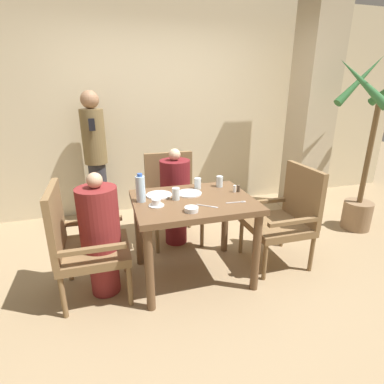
# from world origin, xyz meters

# --- Properties ---
(ground_plane) EXTENTS (16.00, 16.00, 0.00)m
(ground_plane) POSITION_xyz_m (0.00, 0.00, 0.00)
(ground_plane) COLOR #9E8460
(wall_back) EXTENTS (8.00, 0.06, 2.80)m
(wall_back) POSITION_xyz_m (0.00, 1.83, 1.40)
(wall_back) COLOR beige
(wall_back) RESTS_ON ground_plane
(pillar_stone) EXTENTS (0.45, 0.45, 2.70)m
(pillar_stone) POSITION_xyz_m (1.97, 1.16, 1.35)
(pillar_stone) COLOR #BCAD8E
(pillar_stone) RESTS_ON ground_plane
(dining_table) EXTENTS (1.02, 0.80, 0.76)m
(dining_table) POSITION_xyz_m (0.00, 0.00, 0.64)
(dining_table) COLOR brown
(dining_table) RESTS_ON ground_plane
(chair_left_side) EXTENTS (0.56, 0.56, 0.97)m
(chair_left_side) POSITION_xyz_m (-0.94, 0.00, 0.50)
(chair_left_side) COLOR brown
(chair_left_side) RESTS_ON ground_plane
(diner_in_left_chair) EXTENTS (0.32, 0.32, 1.06)m
(diner_in_left_chair) POSITION_xyz_m (-0.79, 0.00, 0.54)
(diner_in_left_chair) COLOR maroon
(diner_in_left_chair) RESTS_ON ground_plane
(chair_far_side) EXTENTS (0.56, 0.56, 0.97)m
(chair_far_side) POSITION_xyz_m (0.00, 0.83, 0.50)
(chair_far_side) COLOR brown
(chair_far_side) RESTS_ON ground_plane
(diner_in_far_chair) EXTENTS (0.32, 0.32, 1.07)m
(diner_in_far_chair) POSITION_xyz_m (-0.00, 0.68, 0.55)
(diner_in_far_chair) COLOR maroon
(diner_in_far_chair) RESTS_ON ground_plane
(chair_right_side) EXTENTS (0.56, 0.56, 0.97)m
(chair_right_side) POSITION_xyz_m (0.94, 0.00, 0.50)
(chair_right_side) COLOR brown
(chair_right_side) RESTS_ON ground_plane
(standing_host) EXTENTS (0.28, 0.31, 1.64)m
(standing_host) POSITION_xyz_m (-0.80, 1.54, 0.88)
(standing_host) COLOR #2D2D33
(standing_host) RESTS_ON ground_plane
(potted_palm) EXTENTS (0.80, 0.77, 2.19)m
(potted_palm) POSITION_xyz_m (2.22, 0.39, 0.89)
(potted_palm) COLOR #896B4C
(potted_palm) RESTS_ON ground_plane
(plate_main_left) EXTENTS (0.23, 0.23, 0.01)m
(plate_main_left) POSITION_xyz_m (0.00, 0.13, 0.77)
(plate_main_left) COLOR white
(plate_main_left) RESTS_ON dining_table
(plate_main_right) EXTENTS (0.23, 0.23, 0.01)m
(plate_main_right) POSITION_xyz_m (-0.27, 0.17, 0.77)
(plate_main_right) COLOR white
(plate_main_right) RESTS_ON dining_table
(teacup_with_saucer) EXTENTS (0.13, 0.13, 0.06)m
(teacup_with_saucer) POSITION_xyz_m (-0.33, -0.07, 0.79)
(teacup_with_saucer) COLOR white
(teacup_with_saucer) RESTS_ON dining_table
(bowl_small) EXTENTS (0.11, 0.11, 0.04)m
(bowl_small) POSITION_xyz_m (-0.09, -0.26, 0.78)
(bowl_small) COLOR white
(bowl_small) RESTS_ON dining_table
(water_bottle) EXTENTS (0.08, 0.08, 0.24)m
(water_bottle) POSITION_xyz_m (-0.44, 0.07, 0.87)
(water_bottle) COLOR silver
(water_bottle) RESTS_ON dining_table
(glass_tall_near) EXTENTS (0.06, 0.06, 0.10)m
(glass_tall_near) POSITION_xyz_m (-0.15, 0.03, 0.81)
(glass_tall_near) COLOR silver
(glass_tall_near) RESTS_ON dining_table
(glass_tall_mid) EXTENTS (0.06, 0.06, 0.10)m
(glass_tall_mid) POSITION_xyz_m (0.12, 0.25, 0.81)
(glass_tall_mid) COLOR silver
(glass_tall_mid) RESTS_ON dining_table
(glass_tall_far) EXTENTS (0.06, 0.06, 0.10)m
(glass_tall_far) POSITION_xyz_m (0.34, 0.25, 0.81)
(glass_tall_far) COLOR silver
(glass_tall_far) RESTS_ON dining_table
(salt_shaker) EXTENTS (0.03, 0.03, 0.07)m
(salt_shaker) POSITION_xyz_m (0.41, 0.06, 0.79)
(salt_shaker) COLOR white
(salt_shaker) RESTS_ON dining_table
(pepper_shaker) EXTENTS (0.03, 0.03, 0.06)m
(pepper_shaker) POSITION_xyz_m (0.45, 0.06, 0.79)
(pepper_shaker) COLOR #4C3D2D
(pepper_shaker) RESTS_ON dining_table
(fork_beside_plate) EXTENTS (0.17, 0.03, 0.00)m
(fork_beside_plate) POSITION_xyz_m (0.33, -0.18, 0.76)
(fork_beside_plate) COLOR silver
(fork_beside_plate) RESTS_ON dining_table
(knife_beside_plate) EXTENTS (0.15, 0.12, 0.00)m
(knife_beside_plate) POSITION_xyz_m (0.07, -0.20, 0.76)
(knife_beside_plate) COLOR silver
(knife_beside_plate) RESTS_ON dining_table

